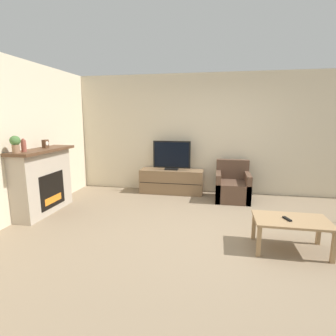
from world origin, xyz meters
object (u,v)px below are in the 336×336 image
at_px(potted_plant, 15,143).
at_px(fireplace, 43,181).
at_px(coffee_table, 291,223).
at_px(armchair, 232,187).
at_px(remote, 287,219).
at_px(tv, 172,156).
at_px(tv_stand, 172,181).
at_px(mantel_vase_left, 24,146).
at_px(mantel_clock, 45,144).

bearing_deg(potted_plant, fireplace, 91.66).
height_order(potted_plant, coffee_table, potted_plant).
bearing_deg(fireplace, coffee_table, -9.43).
relative_size(potted_plant, armchair, 0.33).
xyz_separation_m(armchair, remote, (0.57, -2.13, 0.17)).
xyz_separation_m(tv, coffee_table, (1.99, -2.35, -0.49)).
distance_m(tv_stand, coffee_table, 3.09).
relative_size(mantel_vase_left, tv, 0.25).
distance_m(mantel_vase_left, coffee_table, 4.17).
relative_size(tv_stand, tv, 1.68).
height_order(potted_plant, tv, potted_plant).
xyz_separation_m(tv_stand, remote, (1.93, -2.38, 0.16)).
height_order(fireplace, mantel_clock, mantel_clock).
xyz_separation_m(armchair, coffee_table, (0.64, -2.10, 0.10)).
relative_size(mantel_clock, potted_plant, 0.55).
relative_size(mantel_vase_left, tv_stand, 0.15).
bearing_deg(tv_stand, mantel_clock, -143.36).
distance_m(fireplace, tv_stand, 2.70).
distance_m(mantel_vase_left, remote, 4.10).
bearing_deg(mantel_vase_left, mantel_clock, 89.92).
bearing_deg(armchair, mantel_clock, -159.37).
bearing_deg(tv, mantel_clock, -143.40).
xyz_separation_m(mantel_clock, tv, (2.07, 1.54, -0.40)).
xyz_separation_m(mantel_clock, tv_stand, (2.07, 1.54, -0.98)).
distance_m(coffee_table, remote, 0.10).
bearing_deg(mantel_vase_left, remote, -4.16).
distance_m(fireplace, mantel_clock, 0.67).
height_order(fireplace, tv_stand, fireplace).
height_order(mantel_vase_left, tv_stand, mantel_vase_left).
xyz_separation_m(potted_plant, tv_stand, (2.07, 2.26, -1.06)).
bearing_deg(mantel_vase_left, potted_plant, -90.00).
bearing_deg(armchair, mantel_vase_left, -151.79).
relative_size(mantel_clock, tv_stand, 0.10).
bearing_deg(coffee_table, remote, -159.02).
bearing_deg(coffee_table, armchair, 106.85).
bearing_deg(mantel_clock, tv, 36.60).
relative_size(tv_stand, armchair, 1.75).
height_order(mantel_clock, tv, mantel_clock).
relative_size(mantel_vase_left, potted_plant, 0.80).
bearing_deg(coffee_table, mantel_clock, 168.65).
xyz_separation_m(mantel_clock, armchair, (3.43, 1.29, -0.98)).
distance_m(armchair, remote, 2.21).
height_order(fireplace, remote, fireplace).
height_order(potted_plant, armchair, potted_plant).
bearing_deg(armchair, tv, 169.69).
bearing_deg(tv, tv_stand, 90.00).
xyz_separation_m(coffee_table, remote, (-0.06, -0.02, 0.07)).
relative_size(fireplace, mantel_vase_left, 6.32).
bearing_deg(remote, potted_plant, 156.25).
bearing_deg(armchair, tv_stand, 169.60).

